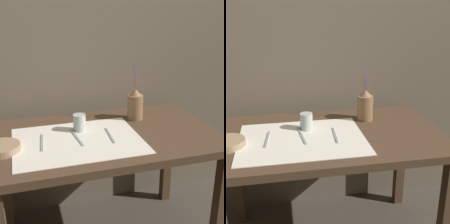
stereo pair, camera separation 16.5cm
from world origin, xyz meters
TOP-DOWN VIEW (x-y plane):
  - stone_wall_back at (0.00, 0.48)m, footprint 7.00×0.06m
  - wooden_table at (0.00, 0.00)m, footprint 1.23×0.75m
  - linen_cloth at (-0.15, -0.05)m, footprint 0.65×0.51m
  - pitcher_with_flowers at (0.24, 0.17)m, footprint 0.09×0.09m
  - wooden_bowl at (-0.52, -0.06)m, footprint 0.18×0.18m
  - glass_tumbler_near at (-0.12, 0.08)m, footprint 0.07×0.07m
  - fork_outer at (-0.33, -0.02)m, footprint 0.03×0.20m
  - spoon_outer at (-0.16, 0.03)m, footprint 0.04×0.21m
  - knife_center at (0.02, -0.04)m, footprint 0.02×0.20m

SIDE VIEW (x-z plane):
  - wooden_table at x=0.00m, z-range 0.27..0.99m
  - linen_cloth at x=-0.15m, z-range 0.72..0.73m
  - fork_outer at x=-0.33m, z-range 0.73..0.73m
  - knife_center at x=0.02m, z-range 0.73..0.73m
  - spoon_outer at x=-0.16m, z-range 0.72..0.74m
  - wooden_bowl at x=-0.52m, z-range 0.72..0.76m
  - glass_tumbler_near at x=-0.12m, z-range 0.73..0.82m
  - pitcher_with_flowers at x=0.24m, z-range 0.64..0.98m
  - stone_wall_back at x=0.00m, z-range 0.00..2.40m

